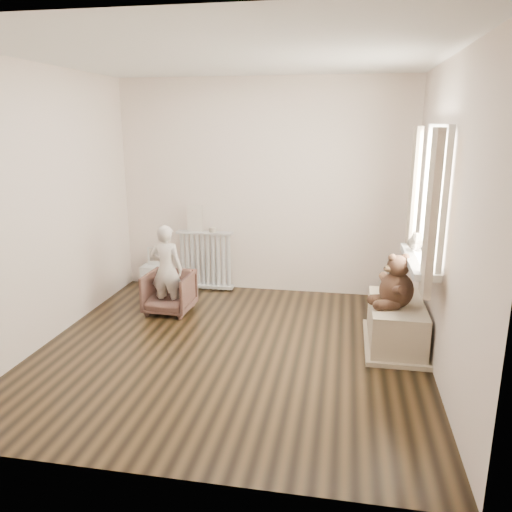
% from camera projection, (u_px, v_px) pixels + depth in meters
% --- Properties ---
extents(floor, '(3.60, 3.60, 0.01)m').
position_uv_depth(floor, '(232.00, 349.00, 4.72)').
color(floor, black).
rests_on(floor, ground).
extents(ceiling, '(3.60, 3.60, 0.01)m').
position_uv_depth(ceiling, '(228.00, 55.00, 4.05)').
color(ceiling, white).
rests_on(ceiling, ground).
extents(back_wall, '(3.60, 0.02, 2.60)m').
position_uv_depth(back_wall, '(264.00, 188.00, 6.09)').
color(back_wall, white).
rests_on(back_wall, ground).
extents(front_wall, '(3.60, 0.02, 2.60)m').
position_uv_depth(front_wall, '(153.00, 271.00, 2.67)').
color(front_wall, white).
rests_on(front_wall, ground).
extents(left_wall, '(0.02, 3.60, 2.60)m').
position_uv_depth(left_wall, '(44.00, 207.00, 4.69)').
color(left_wall, white).
rests_on(left_wall, ground).
extents(right_wall, '(0.02, 3.60, 2.60)m').
position_uv_depth(right_wall, '(445.00, 220.00, 4.07)').
color(right_wall, white).
rests_on(right_wall, ground).
extents(window, '(0.03, 0.90, 1.10)m').
position_uv_depth(window, '(435.00, 197.00, 4.32)').
color(window, white).
rests_on(window, right_wall).
extents(window_sill, '(0.22, 1.10, 0.06)m').
position_uv_depth(window_sill, '(419.00, 261.00, 4.49)').
color(window_sill, silver).
rests_on(window_sill, right_wall).
extents(curtain_left, '(0.06, 0.26, 1.30)m').
position_uv_depth(curtain_left, '(432.00, 215.00, 3.82)').
color(curtain_left, '#B8A88E').
rests_on(curtain_left, right_wall).
extents(curtain_right, '(0.06, 0.26, 1.30)m').
position_uv_depth(curtain_right, '(414.00, 194.00, 4.90)').
color(curtain_right, '#B8A88E').
rests_on(curtain_right, right_wall).
extents(radiator, '(0.71, 0.13, 0.75)m').
position_uv_depth(radiator, '(205.00, 259.00, 6.34)').
color(radiator, silver).
rests_on(radiator, floor).
extents(paper_doll, '(0.20, 0.02, 0.33)m').
position_uv_depth(paper_doll, '(195.00, 218.00, 6.22)').
color(paper_doll, beige).
rests_on(paper_doll, radiator).
extents(tin_a, '(0.09, 0.09, 0.06)m').
position_uv_depth(tin_a, '(213.00, 230.00, 6.22)').
color(tin_a, '#A59E8C').
rests_on(tin_a, radiator).
extents(toy_vanity, '(0.32, 0.23, 0.51)m').
position_uv_depth(toy_vanity, '(155.00, 266.00, 6.46)').
color(toy_vanity, silver).
rests_on(toy_vanity, floor).
extents(armchair, '(0.52, 0.53, 0.47)m').
position_uv_depth(armchair, '(169.00, 292.00, 5.58)').
color(armchair, brown).
rests_on(armchair, floor).
extents(child, '(0.37, 0.25, 0.99)m').
position_uv_depth(child, '(167.00, 269.00, 5.46)').
color(child, beige).
rests_on(child, armchair).
extents(toy_bench, '(0.49, 0.93, 0.44)m').
position_uv_depth(toy_bench, '(396.00, 326.00, 4.75)').
color(toy_bench, beige).
rests_on(toy_bench, floor).
extents(teddy_bear, '(0.48, 0.42, 0.49)m').
position_uv_depth(teddy_bear, '(397.00, 282.00, 4.53)').
color(teddy_bear, '#321E14').
rests_on(teddy_bear, toy_bench).
extents(plush_cat, '(0.22, 0.26, 0.19)m').
position_uv_depth(plush_cat, '(415.00, 240.00, 4.70)').
color(plush_cat, '#665E54').
rests_on(plush_cat, window_sill).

